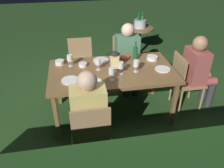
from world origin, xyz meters
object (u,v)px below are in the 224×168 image
object	(u,v)px
chair_side_left_a	(125,58)
wine_glass_d	(121,66)
chair_side_left_b	(81,62)
plate_d	(101,60)
chair_head_near	(184,79)
ice_bucket	(140,23)
plate_a	(70,80)
person_in_green	(128,55)
bowl_salad	(152,58)
plate_b	(94,82)
dining_table	(112,74)
chair_side_right_b	(91,131)
side_table	(139,37)
wine_glass_e	(70,58)
lantern_centerpiece	(114,59)
plate_c	(163,69)
person_in_mustard	(89,109)
wine_glass_c	(112,72)
wine_glass_a	(98,62)
bowl_olives	(125,57)
wine_glass_b	(136,64)
green_bottle_on_table	(135,53)
bowl_bread	(83,65)
bowl_dip	(60,62)
person_in_rust	(199,69)

from	to	relation	value
chair_side_left_a	wine_glass_d	bearing A→B (deg)	73.47
chair_side_left_b	plate_d	xyz separation A→B (m)	(-0.27, 0.55, 0.27)
chair_head_near	ice_bucket	size ratio (longest dim) A/B	2.53
chair_side_left_b	plate_a	world-z (taller)	chair_side_left_b
person_in_green	bowl_salad	xyz separation A→B (m)	(-0.26, 0.44, 0.14)
plate_b	dining_table	bearing A→B (deg)	-133.86
chair_side_right_b	plate_a	xyz separation A→B (m)	(0.18, -0.67, 0.27)
chair_side_right_b	side_table	size ratio (longest dim) A/B	1.34
wine_glass_e	plate_b	world-z (taller)	wine_glass_e
lantern_centerpiece	wine_glass_d	xyz separation A→B (m)	(-0.05, 0.16, -0.03)
lantern_centerpiece	plate_c	xyz separation A→B (m)	(-0.64, 0.15, -0.14)
person_in_mustard	lantern_centerpiece	world-z (taller)	person_in_mustard
dining_table	side_table	xyz separation A→B (m)	(-0.97, -1.99, -0.25)
ice_bucket	side_table	bearing A→B (deg)	-90.00
wine_glass_d	bowl_salad	xyz separation A→B (m)	(-0.55, -0.34, -0.09)
wine_glass_c	bowl_salad	xyz separation A→B (m)	(-0.69, -0.48, -0.09)
chair_side_left_a	person_in_green	xyz separation A→B (m)	(0.00, 0.20, 0.15)
plate_d	chair_side_left_b	bearing A→B (deg)	-63.59
wine_glass_c	plate_b	world-z (taller)	wine_glass_c
chair_side_right_b	plate_c	bearing A→B (deg)	-144.71
wine_glass_e	plate_b	size ratio (longest dim) A/B	0.76
wine_glass_a	bowl_olives	xyz separation A→B (m)	(-0.43, -0.27, -0.09)
person_in_mustard	wine_glass_d	size ratio (longest dim) A/B	6.80
lantern_centerpiece	bowl_olives	bearing A→B (deg)	-127.55
wine_glass_b	ice_bucket	size ratio (longest dim) A/B	0.49
plate_d	bowl_salad	distance (m)	0.76
wine_glass_b	plate_c	bearing A→B (deg)	179.26
wine_glass_d	plate_a	world-z (taller)	wine_glass_d
chair_side_left_b	chair_head_near	xyz separation A→B (m)	(-1.48, 0.86, 0.00)
lantern_centerpiece	plate_a	size ratio (longest dim) A/B	1.18
green_bottle_on_table	bowl_salad	distance (m)	0.27
plate_c	plate_b	bearing A→B (deg)	10.92
dining_table	chair_head_near	world-z (taller)	chair_head_near
chair_side_left_a	wine_glass_a	bearing A→B (deg)	55.26
bowl_olives	bowl_salad	size ratio (longest dim) A/B	0.90
wine_glass_a	lantern_centerpiece	bearing A→B (deg)	-179.72
dining_table	bowl_bread	world-z (taller)	bowl_bread
plate_a	plate_b	size ratio (longest dim) A/B	1.01
wine_glass_b	bowl_dip	xyz separation A→B (m)	(1.01, -0.40, -0.09)
wine_glass_a	wine_glass_d	size ratio (longest dim) A/B	1.00
person_in_rust	plate_c	world-z (taller)	person_in_rust
chair_side_left_a	bowl_olives	distance (m)	0.64
lantern_centerpiece	bowl_dip	xyz separation A→B (m)	(0.74, -0.26, -0.12)
chair_side_left_a	bowl_olives	bearing A→B (deg)	75.98
person_in_green	wine_glass_b	size ratio (longest dim) A/B	6.80
ice_bucket	plate_a	bearing A→B (deg)	54.91
plate_b	plate_d	distance (m)	0.63
wine_glass_c	person_in_mustard	bearing A→B (deg)	50.90
chair_side_left_b	wine_glass_e	world-z (taller)	wine_glass_e
plate_b	bowl_olives	distance (m)	0.80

